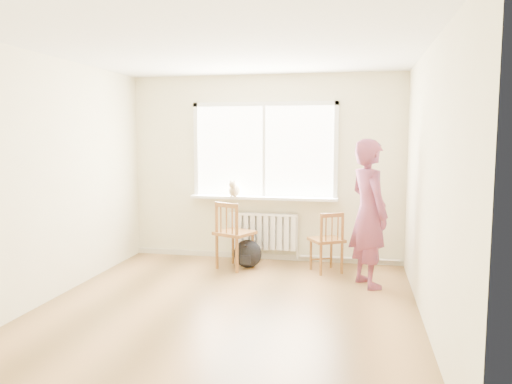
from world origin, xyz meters
The scene contains 13 objects.
floor centered at (0.00, 0.00, 0.00)m, with size 4.50×4.50×0.00m, color #A97745.
ceiling centered at (0.00, 0.00, 2.70)m, with size 4.50×4.50×0.00m, color white.
back_wall centered at (0.00, 2.25, 1.35)m, with size 4.00×0.01×2.70m, color beige.
window centered at (0.00, 2.22, 1.66)m, with size 2.12×0.05×1.42m.
windowsill centered at (0.00, 2.14, 0.93)m, with size 2.15×0.22×0.04m, color white.
radiator centered at (0.00, 2.16, 0.44)m, with size 1.00×0.12×0.55m.
heating_pipe centered at (1.25, 2.19, 0.08)m, with size 0.04×0.04×1.40m, color silver.
baseboard centered at (0.00, 2.23, 0.04)m, with size 4.00×0.03×0.08m, color beige.
chair_left centered at (-0.33, 1.61, 0.47)m, with size 0.60×0.59×0.93m.
chair_right centered at (0.97, 1.68, 0.41)m, with size 0.55×0.54×0.82m.
person centered at (1.48, 1.19, 0.90)m, with size 0.65×0.43×1.79m, color #BC3E5E.
cat centered at (-0.41, 2.05, 1.05)m, with size 0.18×0.38×0.25m.
backpack centered at (-0.14, 1.71, 0.20)m, with size 0.39×0.29×0.39m, color black.
Camera 1 is at (1.33, -4.91, 1.83)m, focal length 35.00 mm.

